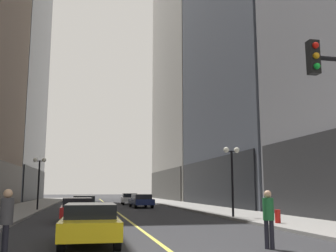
# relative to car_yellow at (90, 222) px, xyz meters

# --- Properties ---
(ground_plane) EXTENTS (200.00, 200.00, 0.00)m
(ground_plane) POSITION_rel_car_yellow_xyz_m (2.31, 26.82, -0.72)
(ground_plane) COLOR #2D2D30
(sidewalk_left) EXTENTS (4.50, 78.00, 0.15)m
(sidewalk_left) POSITION_rel_car_yellow_xyz_m (-5.94, 26.82, -0.65)
(sidewalk_left) COLOR gray
(sidewalk_left) RESTS_ON ground
(sidewalk_right) EXTENTS (4.50, 78.00, 0.15)m
(sidewalk_right) POSITION_rel_car_yellow_xyz_m (10.56, 26.82, -0.65)
(sidewalk_right) COLOR gray
(sidewalk_right) RESTS_ON ground
(lane_centre_stripe) EXTENTS (0.16, 70.00, 0.01)m
(lane_centre_stripe) POSITION_rel_car_yellow_xyz_m (2.31, 26.82, -0.72)
(lane_centre_stripe) COLOR #E5D64C
(lane_centre_stripe) RESTS_ON ground
(car_yellow) EXTENTS (1.91, 4.57, 1.32)m
(car_yellow) POSITION_rel_car_yellow_xyz_m (0.00, 0.00, 0.00)
(car_yellow) COLOR yellow
(car_yellow) RESTS_ON ground
(car_red) EXTENTS (1.94, 4.24, 1.32)m
(car_red) POSITION_rel_car_yellow_xyz_m (-0.63, 9.38, -0.00)
(car_red) COLOR #B21919
(car_red) RESTS_ON ground
(car_green) EXTENTS (1.84, 4.40, 1.32)m
(car_green) POSITION_rel_car_yellow_xyz_m (-0.31, 16.81, -0.00)
(car_green) COLOR #196038
(car_green) RESTS_ON ground
(car_navy) EXTENTS (2.05, 4.72, 1.32)m
(car_navy) POSITION_rel_car_yellow_xyz_m (5.21, 25.34, 0.00)
(car_navy) COLOR #141E4C
(car_navy) RESTS_ON ground
(car_white) EXTENTS (2.00, 4.51, 1.32)m
(car_white) POSITION_rel_car_yellow_xyz_m (4.89, 33.21, -0.00)
(car_white) COLOR silver
(car_white) RESTS_ON ground
(pedestrian_in_green_parka) EXTENTS (0.48, 0.48, 1.77)m
(pedestrian_in_green_parka) POSITION_rel_car_yellow_xyz_m (5.39, -2.27, 0.32)
(pedestrian_in_green_parka) COLOR black
(pedestrian_in_green_parka) RESTS_ON ground
(pedestrian_with_orange_bag) EXTENTS (0.43, 0.43, 1.82)m
(pedestrian_with_orange_bag) POSITION_rel_car_yellow_xyz_m (-2.22, -2.48, 0.35)
(pedestrian_with_orange_bag) COLOR black
(pedestrian_with_orange_bag) RESTS_ON ground
(street_lamp_left_far) EXTENTS (1.06, 0.36, 4.43)m
(street_lamp_left_far) POSITION_rel_car_yellow_xyz_m (-4.09, 20.61, 2.54)
(street_lamp_left_far) COLOR black
(street_lamp_left_far) RESTS_ON ground
(street_lamp_right_mid) EXTENTS (1.06, 0.36, 4.43)m
(street_lamp_right_mid) POSITION_rel_car_yellow_xyz_m (8.71, 9.37, 2.54)
(street_lamp_right_mid) COLOR black
(street_lamp_right_mid) RESTS_ON ground
(fire_hydrant_right) EXTENTS (0.28, 0.28, 0.80)m
(fire_hydrant_right) POSITION_rel_car_yellow_xyz_m (9.21, 4.58, -0.32)
(fire_hydrant_right) COLOR red
(fire_hydrant_right) RESTS_ON ground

